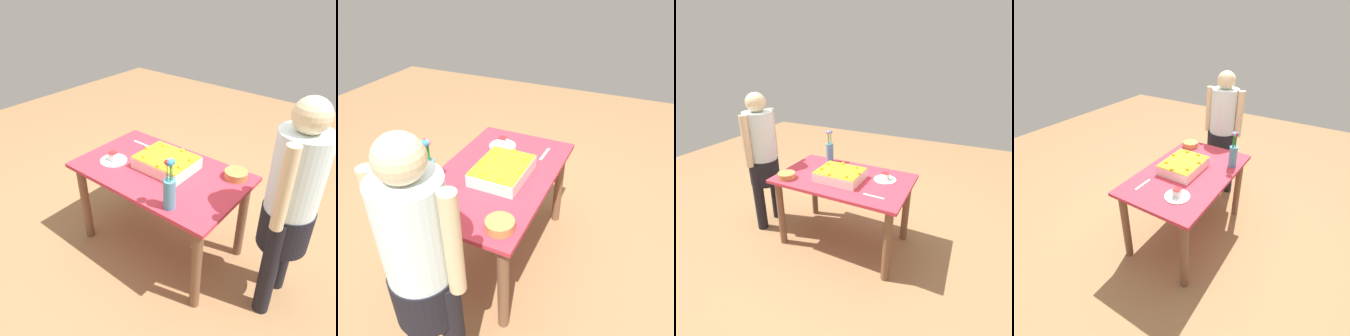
% 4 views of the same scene
% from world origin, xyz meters
% --- Properties ---
extents(ground_plane, '(8.00, 8.00, 0.00)m').
position_xyz_m(ground_plane, '(0.00, 0.00, 0.00)').
color(ground_plane, '#986F48').
extents(dining_table, '(1.26, 0.77, 0.74)m').
position_xyz_m(dining_table, '(0.00, 0.00, 0.61)').
color(dining_table, '#C33143').
rests_on(dining_table, ground_plane).
extents(sheet_cake, '(0.42, 0.33, 0.12)m').
position_xyz_m(sheet_cake, '(-0.01, -0.06, 0.79)').
color(sheet_cake, '#FEDED1').
rests_on(sheet_cake, dining_table).
extents(serving_plate_with_slice, '(0.21, 0.21, 0.07)m').
position_xyz_m(serving_plate_with_slice, '(0.37, 0.12, 0.76)').
color(serving_plate_with_slice, white).
rests_on(serving_plate_with_slice, dining_table).
extents(cake_knife, '(0.19, 0.02, 0.00)m').
position_xyz_m(cake_knife, '(0.38, -0.22, 0.74)').
color(cake_knife, silver).
rests_on(cake_knife, dining_table).
extents(flower_vase, '(0.08, 0.08, 0.35)m').
position_xyz_m(flower_vase, '(-0.32, 0.30, 0.88)').
color(flower_vase, teal).
rests_on(flower_vase, dining_table).
extents(fruit_bowl, '(0.17, 0.17, 0.05)m').
position_xyz_m(fruit_bowl, '(-0.48, -0.26, 0.77)').
color(fruit_bowl, '#B97E44').
rests_on(fruit_bowl, dining_table).
extents(person_standing, '(0.31, 0.45, 1.49)m').
position_xyz_m(person_standing, '(-0.93, -0.08, 0.85)').
color(person_standing, black).
rests_on(person_standing, ground_plane).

